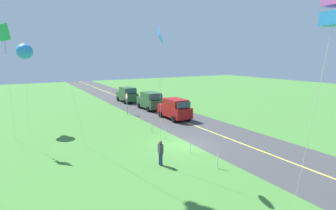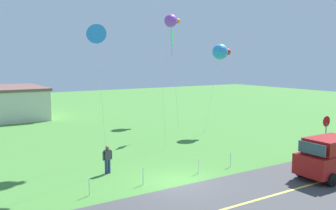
{
  "view_description": "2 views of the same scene",
  "coord_description": "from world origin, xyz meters",
  "px_view_note": "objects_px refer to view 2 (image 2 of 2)",
  "views": [
    {
      "loc": [
        -16.0,
        10.76,
        6.66
      ],
      "look_at": [
        0.34,
        1.32,
        3.19
      ],
      "focal_mm": 27.69,
      "sensor_mm": 36.0,
      "label": 1
    },
    {
      "loc": [
        -10.51,
        -15.52,
        6.4
      ],
      "look_at": [
        0.9,
        2.41,
        3.83
      ],
      "focal_mm": 39.18,
      "sensor_mm": 36.0,
      "label": 2
    }
  ],
  "objects_px": {
    "stop_sign": "(326,127)",
    "person_adult_near": "(107,159)",
    "kite_red_low": "(97,35)",
    "kite_yellow_high": "(172,39)",
    "kite_orange_near": "(221,52)",
    "kite_purple_back": "(171,21)",
    "car_suv_foreground": "(332,157)"
  },
  "relations": [
    {
      "from": "kite_orange_near",
      "to": "kite_purple_back",
      "type": "relative_size",
      "value": 0.69
    },
    {
      "from": "kite_red_low",
      "to": "kite_yellow_high",
      "type": "xyz_separation_m",
      "value": [
        9.92,
        7.66,
        0.49
      ]
    },
    {
      "from": "kite_red_low",
      "to": "kite_orange_near",
      "type": "xyz_separation_m",
      "value": [
        14.28,
        6.33,
        -0.61
      ]
    },
    {
      "from": "person_adult_near",
      "to": "kite_orange_near",
      "type": "bearing_deg",
      "value": -71.35
    },
    {
      "from": "stop_sign",
      "to": "kite_red_low",
      "type": "height_order",
      "value": "kite_red_low"
    },
    {
      "from": "stop_sign",
      "to": "person_adult_near",
      "type": "height_order",
      "value": "stop_sign"
    },
    {
      "from": "kite_orange_near",
      "to": "kite_purple_back",
      "type": "bearing_deg",
      "value": 89.4
    },
    {
      "from": "person_adult_near",
      "to": "kite_purple_back",
      "type": "relative_size",
      "value": 0.14
    },
    {
      "from": "kite_yellow_high",
      "to": "kite_purple_back",
      "type": "distance_m",
      "value": 8.62
    },
    {
      "from": "car_suv_foreground",
      "to": "kite_orange_near",
      "type": "relative_size",
      "value": 0.56
    },
    {
      "from": "stop_sign",
      "to": "kite_red_low",
      "type": "xyz_separation_m",
      "value": [
        -15.4,
        3.81,
        6.03
      ]
    },
    {
      "from": "kite_red_low",
      "to": "kite_yellow_high",
      "type": "distance_m",
      "value": 12.55
    },
    {
      "from": "person_adult_near",
      "to": "kite_yellow_high",
      "type": "bearing_deg",
      "value": -56.97
    },
    {
      "from": "car_suv_foreground",
      "to": "kite_red_low",
      "type": "distance_m",
      "value": 14.57
    },
    {
      "from": "kite_purple_back",
      "to": "car_suv_foreground",
      "type": "bearing_deg",
      "value": -99.73
    },
    {
      "from": "kite_red_low",
      "to": "kite_orange_near",
      "type": "bearing_deg",
      "value": 23.89
    },
    {
      "from": "person_adult_near",
      "to": "kite_red_low",
      "type": "bearing_deg",
      "value": 53.99
    },
    {
      "from": "stop_sign",
      "to": "kite_purple_back",
      "type": "distance_m",
      "value": 20.52
    },
    {
      "from": "kite_orange_near",
      "to": "kite_purple_back",
      "type": "distance_m",
      "value": 9.03
    },
    {
      "from": "kite_orange_near",
      "to": "kite_yellow_high",
      "type": "bearing_deg",
      "value": 162.97
    },
    {
      "from": "person_adult_near",
      "to": "kite_red_low",
      "type": "relative_size",
      "value": 0.19
    },
    {
      "from": "car_suv_foreground",
      "to": "kite_orange_near",
      "type": "distance_m",
      "value": 15.53
    },
    {
      "from": "kite_purple_back",
      "to": "person_adult_near",
      "type": "bearing_deg",
      "value": -133.22
    },
    {
      "from": "kite_yellow_high",
      "to": "kite_orange_near",
      "type": "xyz_separation_m",
      "value": [
        4.36,
        -1.34,
        -1.11
      ]
    },
    {
      "from": "person_adult_near",
      "to": "kite_purple_back",
      "type": "distance_m",
      "value": 22.66
    },
    {
      "from": "car_suv_foreground",
      "to": "kite_orange_near",
      "type": "bearing_deg",
      "value": 74.97
    },
    {
      "from": "kite_yellow_high",
      "to": "kite_orange_near",
      "type": "height_order",
      "value": "kite_yellow_high"
    },
    {
      "from": "stop_sign",
      "to": "kite_orange_near",
      "type": "distance_m",
      "value": 11.55
    },
    {
      "from": "kite_orange_near",
      "to": "person_adult_near",
      "type": "bearing_deg",
      "value": -154.75
    },
    {
      "from": "person_adult_near",
      "to": "kite_orange_near",
      "type": "relative_size",
      "value": 0.2
    },
    {
      "from": "kite_orange_near",
      "to": "kite_purple_back",
      "type": "height_order",
      "value": "kite_purple_back"
    },
    {
      "from": "car_suv_foreground",
      "to": "stop_sign",
      "type": "bearing_deg",
      "value": 37.29
    }
  ]
}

